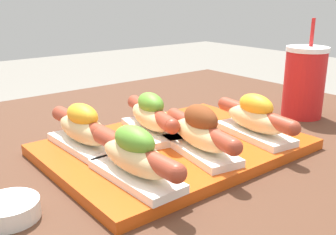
{
  "coord_description": "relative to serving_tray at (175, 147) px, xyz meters",
  "views": [
    {
      "loc": [
        -0.36,
        -0.55,
        1.01
      ],
      "look_at": [
        0.05,
        -0.04,
        0.81
      ],
      "focal_mm": 42.0,
      "sensor_mm": 36.0,
      "label": 1
    }
  ],
  "objects": [
    {
      "name": "hot_dog_2",
      "position": [
        0.13,
        -0.07,
        0.04
      ],
      "size": [
        0.08,
        0.2,
        0.08
      ],
      "color": "white",
      "rests_on": "serving_tray"
    },
    {
      "name": "hot_dog_0",
      "position": [
        -0.14,
        -0.08,
        0.04
      ],
      "size": [
        0.06,
        0.2,
        0.08
      ],
      "color": "white",
      "rests_on": "serving_tray"
    },
    {
      "name": "hot_dog_3",
      "position": [
        -0.14,
        0.07,
        0.04
      ],
      "size": [
        0.06,
        0.2,
        0.08
      ],
      "color": "white",
      "rests_on": "serving_tray"
    },
    {
      "name": "sauce_bowl",
      "position": [
        -0.3,
        -0.04,
        0.0
      ],
      "size": [
        0.07,
        0.07,
        0.02
      ],
      "color": "white",
      "rests_on": "patio_table"
    },
    {
      "name": "serving_tray",
      "position": [
        0.0,
        0.0,
        0.0
      ],
      "size": [
        0.43,
        0.31,
        0.02
      ],
      "color": "#CC4C14",
      "rests_on": "patio_table"
    },
    {
      "name": "drink_cup",
      "position": [
        0.36,
        -0.02,
        0.07
      ],
      "size": [
        0.09,
        0.09,
        0.22
      ],
      "color": "red",
      "rests_on": "patio_table"
    },
    {
      "name": "hot_dog_1",
      "position": [
        -0.0,
        -0.06,
        0.04
      ],
      "size": [
        0.09,
        0.2,
        0.08
      ],
      "color": "white",
      "rests_on": "serving_tray"
    },
    {
      "name": "hot_dog_4",
      "position": [
        -0.01,
        0.06,
        0.04
      ],
      "size": [
        0.09,
        0.2,
        0.08
      ],
      "color": "white",
      "rests_on": "serving_tray"
    }
  ]
}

